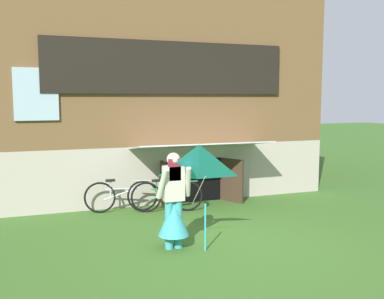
# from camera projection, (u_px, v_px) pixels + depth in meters

# --- Properties ---
(ground_plane) EXTENTS (60.00, 60.00, 0.00)m
(ground_plane) POSITION_uv_depth(u_px,v_px,m) (221.00, 241.00, 7.75)
(ground_plane) COLOR #386023
(log_house) EXTENTS (8.43, 6.61, 5.39)m
(log_house) POSITION_uv_depth(u_px,v_px,m) (142.00, 92.00, 12.79)
(log_house) COLOR #ADA393
(log_house) RESTS_ON ground_plane
(person) EXTENTS (0.61, 0.52, 1.62)m
(person) POSITION_uv_depth(u_px,v_px,m) (174.00, 209.00, 7.33)
(person) COLOR teal
(person) RESTS_ON ground_plane
(kite) EXTENTS (1.14, 1.08, 1.69)m
(kite) POSITION_uv_depth(u_px,v_px,m) (199.00, 173.00, 6.84)
(kite) COLOR #2DB2CC
(kite) RESTS_ON ground_plane
(bicycle_green) EXTENTS (1.57, 0.40, 0.73)m
(bicycle_green) POSITION_uv_depth(u_px,v_px,m) (167.00, 196.00, 9.76)
(bicycle_green) COLOR black
(bicycle_green) RESTS_ON ground_plane
(bicycle_silver) EXTENTS (1.61, 0.30, 0.74)m
(bicycle_silver) POSITION_uv_depth(u_px,v_px,m) (121.00, 196.00, 9.73)
(bicycle_silver) COLOR black
(bicycle_silver) RESTS_ON ground_plane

